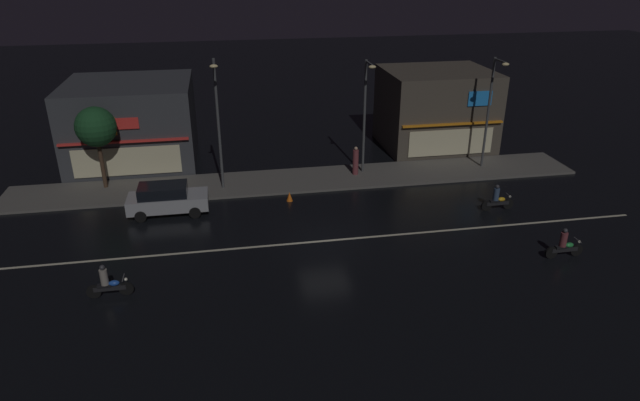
% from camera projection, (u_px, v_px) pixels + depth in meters
% --- Properties ---
extents(ground_plane, '(140.00, 140.00, 0.00)m').
position_uv_depth(ground_plane, '(325.00, 241.00, 27.63)').
color(ground_plane, black).
extents(lane_divider_stripe, '(33.65, 0.16, 0.01)m').
position_uv_depth(lane_divider_stripe, '(325.00, 241.00, 27.62)').
color(lane_divider_stripe, beige).
rests_on(lane_divider_stripe, ground).
extents(sidewalk_far, '(35.42, 3.90, 0.14)m').
position_uv_depth(sidewalk_far, '(301.00, 180.00, 34.82)').
color(sidewalk_far, '#5B5954').
rests_on(sidewalk_far, ground).
extents(storefront_left_block, '(8.12, 7.90, 5.39)m').
position_uv_depth(storefront_left_block, '(132.00, 122.00, 37.24)').
color(storefront_left_block, '#383A3F').
rests_on(storefront_left_block, ground).
extents(storefront_center_block, '(7.48, 6.59, 5.57)m').
position_uv_depth(storefront_center_block, '(435.00, 109.00, 40.05)').
color(storefront_center_block, '#4C443A').
rests_on(storefront_center_block, ground).
extents(streetlamp_west, '(0.44, 1.64, 7.70)m').
position_uv_depth(streetlamp_west, '(218.00, 116.00, 31.52)').
color(streetlamp_west, '#47494C').
rests_on(streetlamp_west, sidewalk_far).
extents(streetlamp_mid, '(0.44, 1.64, 7.16)m').
position_uv_depth(streetlamp_mid, '(366.00, 109.00, 34.07)').
color(streetlamp_mid, '#47494C').
rests_on(streetlamp_mid, sidewalk_far).
extents(streetlamp_east, '(0.44, 1.64, 7.13)m').
position_uv_depth(streetlamp_east, '(491.00, 105.00, 34.95)').
color(streetlamp_east, '#47494C').
rests_on(streetlamp_east, sidewalk_far).
extents(pedestrian_on_sidewalk, '(0.37, 0.37, 1.84)m').
position_uv_depth(pedestrian_on_sidewalk, '(356.00, 162.00, 35.20)').
color(pedestrian_on_sidewalk, brown).
rests_on(pedestrian_on_sidewalk, sidewalk_far).
extents(street_tree, '(2.34, 2.34, 4.95)m').
position_uv_depth(street_tree, '(96.00, 127.00, 32.07)').
color(street_tree, '#473323').
rests_on(street_tree, sidewalk_far).
extents(parked_car_near_kerb, '(4.30, 1.98, 1.67)m').
position_uv_depth(parked_car_near_kerb, '(167.00, 199.00, 30.23)').
color(parked_car_near_kerb, '#9EA0A5').
rests_on(parked_car_near_kerb, ground).
extents(motorcycle_lead, '(1.90, 0.60, 1.52)m').
position_uv_depth(motorcycle_lead, '(497.00, 199.00, 30.71)').
color(motorcycle_lead, black).
rests_on(motorcycle_lead, ground).
extents(motorcycle_following, '(1.90, 0.60, 1.52)m').
position_uv_depth(motorcycle_following, '(108.00, 283.00, 22.94)').
color(motorcycle_following, black).
rests_on(motorcycle_following, ground).
extents(motorcycle_opposite_lane, '(1.90, 0.60, 1.52)m').
position_uv_depth(motorcycle_opposite_lane, '(564.00, 245.00, 25.92)').
color(motorcycle_opposite_lane, black).
rests_on(motorcycle_opposite_lane, ground).
extents(traffic_cone, '(0.36, 0.36, 0.55)m').
position_uv_depth(traffic_cone, '(290.00, 196.00, 31.97)').
color(traffic_cone, orange).
rests_on(traffic_cone, ground).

